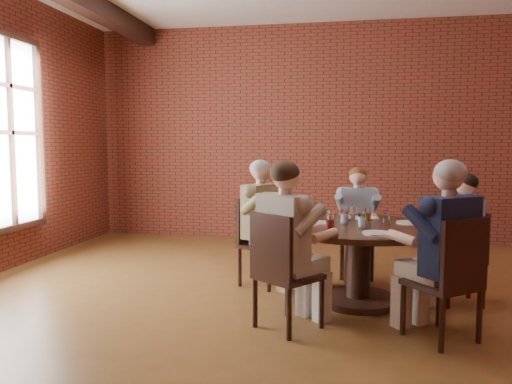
% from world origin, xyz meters
% --- Properties ---
extents(floor, '(7.00, 7.00, 0.00)m').
position_xyz_m(floor, '(0.00, 0.00, 0.00)').
color(floor, brown).
rests_on(floor, ground).
extents(wall_back, '(7.00, 0.00, 7.00)m').
position_xyz_m(wall_back, '(0.00, 3.50, 1.70)').
color(wall_back, brown).
rests_on(wall_back, ground).
extents(dining_table, '(1.54, 1.54, 0.75)m').
position_xyz_m(dining_table, '(0.90, 0.29, 0.53)').
color(dining_table, black).
rests_on(dining_table, floor).
extents(chair_a, '(0.43, 0.43, 0.88)m').
position_xyz_m(chair_a, '(1.91, 0.45, 0.48)').
color(chair_a, black).
rests_on(chair_a, floor).
extents(diner_a, '(0.64, 0.55, 1.23)m').
position_xyz_m(diner_a, '(1.84, 0.44, 0.62)').
color(diner_a, '#394D94').
rests_on(diner_a, floor).
extents(chair_b, '(0.39, 0.39, 0.89)m').
position_xyz_m(chair_b, '(0.91, 1.32, 0.49)').
color(chair_b, black).
rests_on(chair_b, floor).
extents(diner_b, '(0.48, 0.59, 1.25)m').
position_xyz_m(diner_b, '(0.91, 1.25, 0.62)').
color(diner_b, '#8599AA').
rests_on(diner_b, floor).
extents(chair_c, '(0.57, 0.57, 0.94)m').
position_xyz_m(chair_c, '(-0.16, 0.77, 0.51)').
color(chair_c, black).
rests_on(chair_c, floor).
extents(diner_c, '(0.82, 0.76, 1.34)m').
position_xyz_m(diner_c, '(-0.08, 0.73, 0.67)').
color(diner_c, brown).
rests_on(diner_c, floor).
extents(chair_d, '(0.62, 0.62, 0.96)m').
position_xyz_m(chair_d, '(0.26, -0.56, 0.52)').
color(chair_d, black).
rests_on(chair_d, floor).
extents(diner_d, '(0.85, 0.87, 1.37)m').
position_xyz_m(diner_d, '(0.32, -0.48, 0.69)').
color(diner_d, '#C5A79B').
rests_on(diner_d, floor).
extents(chair_e, '(0.63, 0.63, 0.97)m').
position_xyz_m(chair_e, '(1.56, -0.59, 0.52)').
color(chair_e, black).
rests_on(chair_e, floor).
extents(diner_e, '(0.86, 0.89, 1.39)m').
position_xyz_m(diner_e, '(1.50, -0.52, 0.69)').
color(diner_e, '#172040').
rests_on(diner_e, floor).
extents(plate_a, '(0.26, 0.26, 0.01)m').
position_xyz_m(plate_a, '(1.38, 0.47, 0.76)').
color(plate_a, white).
rests_on(plate_a, dining_table).
extents(plate_b, '(0.26, 0.26, 0.01)m').
position_xyz_m(plate_b, '(0.98, 0.72, 0.76)').
color(plate_b, white).
rests_on(plate_b, dining_table).
extents(plate_c, '(0.26, 0.26, 0.01)m').
position_xyz_m(plate_c, '(0.52, 0.29, 0.76)').
color(plate_c, white).
rests_on(plate_c, dining_table).
extents(plate_d, '(0.26, 0.26, 0.01)m').
position_xyz_m(plate_d, '(1.04, -0.19, 0.76)').
color(plate_d, white).
rests_on(plate_d, dining_table).
extents(glass_a, '(0.07, 0.07, 0.14)m').
position_xyz_m(glass_a, '(1.15, 0.30, 0.82)').
color(glass_a, white).
rests_on(glass_a, dining_table).
extents(glass_b, '(0.07, 0.07, 0.14)m').
position_xyz_m(glass_b, '(0.98, 0.52, 0.82)').
color(glass_b, white).
rests_on(glass_b, dining_table).
extents(glass_c, '(0.07, 0.07, 0.14)m').
position_xyz_m(glass_c, '(0.83, 0.57, 0.82)').
color(glass_c, white).
rests_on(glass_c, dining_table).
extents(glass_d, '(0.07, 0.07, 0.14)m').
position_xyz_m(glass_d, '(0.76, 0.35, 0.82)').
color(glass_d, white).
rests_on(glass_d, dining_table).
extents(glass_e, '(0.07, 0.07, 0.14)m').
position_xyz_m(glass_e, '(0.63, 0.27, 0.82)').
color(glass_e, white).
rests_on(glass_e, dining_table).
extents(glass_f, '(0.07, 0.07, 0.14)m').
position_xyz_m(glass_f, '(0.64, -0.04, 0.82)').
color(glass_f, white).
rests_on(glass_f, dining_table).
extents(glass_g, '(0.07, 0.07, 0.14)m').
position_xyz_m(glass_g, '(0.92, 0.15, 0.82)').
color(glass_g, white).
rests_on(glass_g, dining_table).
extents(smartphone, '(0.07, 0.13, 0.01)m').
position_xyz_m(smartphone, '(1.18, -0.02, 0.75)').
color(smartphone, black).
rests_on(smartphone, dining_table).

